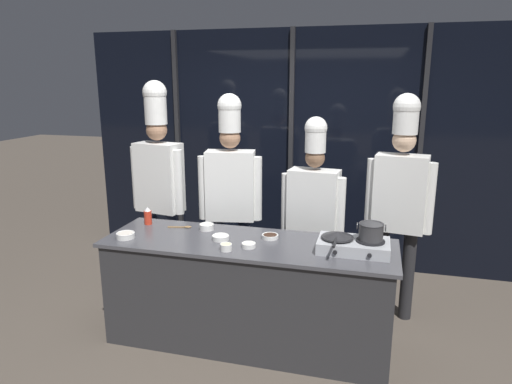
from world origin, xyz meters
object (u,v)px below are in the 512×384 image
Objects in this scene: prep_bowl_soy_glaze at (270,236)px; prep_bowl_garlic at (249,245)px; chef_line at (313,204)px; chef_sous at (231,185)px; portable_stove at (353,245)px; prep_bowl_rice at (221,237)px; frying_pan at (337,235)px; serving_spoon_slotted at (184,227)px; chef_head at (159,174)px; squeeze_bottle_chili at (148,216)px; prep_bowl_onion at (126,235)px; chef_pastry at (400,192)px; prep_bowl_bean_sprouts at (207,226)px; stock_pot at (371,231)px; prep_bowl_noodles at (226,247)px.

prep_bowl_garlic is at bearing -114.99° from prep_bowl_soy_glaze.
prep_bowl_garlic is at bearing 72.63° from chef_line.
chef_sous reaches higher than prep_bowl_soy_glaze.
prep_bowl_rice is (-1.05, -0.02, -0.03)m from portable_stove.
chef_line is at bearing 119.11° from portable_stove.
prep_bowl_soy_glaze is 0.68m from chef_line.
frying_pan reaches higher than serving_spoon_slotted.
chef_head is at bearing 132.58° from serving_spoon_slotted.
squeeze_bottle_chili is at bearing 172.91° from frying_pan.
chef_line is (-0.41, 0.73, 0.10)m from portable_stove.
prep_bowl_soy_glaze is 1.18m from prep_bowl_onion.
prep_bowl_soy_glaze is 0.86m from chef_sous.
chef_pastry is (0.47, 0.76, 0.18)m from frying_pan.
prep_bowl_garlic is (-0.66, -0.12, -0.10)m from frying_pan.
serving_spoon_slotted is 0.80m from chef_head.
chef_line is at bearing 49.17° from prep_bowl_rice.
prep_bowl_rice reaches higher than prep_bowl_soy_glaze.
prep_bowl_soy_glaze is at bearing -4.31° from squeeze_bottle_chili.
chef_head is (-0.14, 0.52, 0.27)m from squeeze_bottle_chili.
chef_pastry is at bearing 19.37° from prep_bowl_bean_sprouts.
prep_bowl_soy_glaze is 0.40m from prep_bowl_rice.
frying_pan is 0.91m from chef_pastry.
frying_pan is at bearing 135.05° from chef_sous.
prep_bowl_onion is (-1.15, -0.30, 0.01)m from prep_bowl_soy_glaze.
frying_pan is 1.32m from chef_sous.
chef_pastry is (0.23, 0.76, 0.14)m from stock_pot.
prep_bowl_rice is 0.07× the size of chef_head.
chef_sous reaches higher than stock_pot.
chef_pastry reaches higher than prep_bowl_garlic.
chef_head is at bearing 6.71° from chef_line.
chef_sous is (-1.09, 0.74, 0.15)m from frying_pan.
prep_bowl_bean_sprouts is 1.35× the size of prep_bowl_noodles.
serving_spoon_slotted is at bearing 172.46° from portable_stove.
chef_line is at bearing 10.61° from chef_pastry.
squeeze_bottle_chili is at bearing 173.52° from portable_stove.
prep_bowl_soy_glaze is 0.07× the size of chef_sous.
chef_head reaches higher than chef_pastry.
frying_pan is 3.44× the size of prep_bowl_bean_sprouts.
stock_pot is at bearing 0.12° from portable_stove.
frying_pan is at bearing 66.99° from chef_pastry.
prep_bowl_onion is at bearing -133.54° from serving_spoon_slotted.
prep_bowl_noodles is 0.62× the size of prep_bowl_onion.
prep_bowl_bean_sprouts is 0.06× the size of chef_pastry.
prep_bowl_onion is 0.51m from serving_spoon_slotted.
prep_bowl_noodles is 0.24m from prep_bowl_rice.
prep_bowl_noodles is at bearing 95.18° from chef_sous.
portable_stove is 1.83m from squeeze_bottle_chili.
prep_bowl_noodles reaches higher than prep_bowl_soy_glaze.
prep_bowl_bean_sprouts is 0.59× the size of serving_spoon_slotted.
serving_spoon_slotted is at bearing 33.49° from chef_line.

